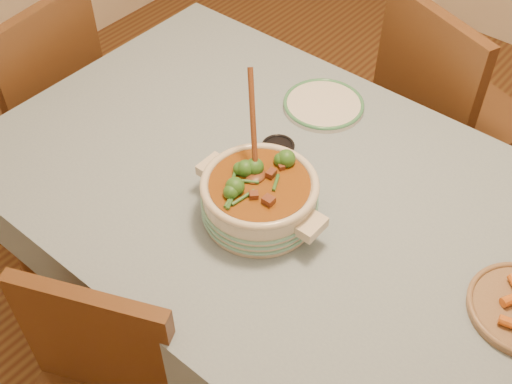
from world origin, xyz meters
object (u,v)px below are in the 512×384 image
at_px(dining_table, 285,212).
at_px(white_plate, 324,105).
at_px(stew_casserole, 260,195).
at_px(condiment_bowl, 278,150).
at_px(chair_far, 442,109).
at_px(chair_left, 40,100).

distance_m(dining_table, white_plate, 0.38).
bearing_deg(stew_casserole, dining_table, 91.44).
relative_size(condiment_bowl, chair_far, 0.12).
bearing_deg(condiment_bowl, dining_table, -40.74).
bearing_deg(chair_far, dining_table, 106.32).
bearing_deg(chair_far, chair_left, 57.35).
bearing_deg(stew_casserole, chair_far, 86.41).
height_order(condiment_bowl, chair_far, chair_far).
xyz_separation_m(condiment_bowl, chair_far, (0.16, 0.74, -0.24)).
height_order(white_plate, condiment_bowl, condiment_bowl).
distance_m(stew_casserole, chair_left, 1.14).
relative_size(stew_casserole, chair_far, 0.38).
distance_m(stew_casserole, chair_far, 0.99).
bearing_deg(chair_left, chair_far, 118.90).
xyz_separation_m(stew_casserole, condiment_bowl, (-0.10, 0.20, -0.05)).
bearing_deg(dining_table, condiment_bowl, 139.26).
height_order(stew_casserole, chair_far, stew_casserole).
distance_m(stew_casserole, condiment_bowl, 0.22).
relative_size(condiment_bowl, chair_left, 0.12).
relative_size(dining_table, condiment_bowl, 14.82).
bearing_deg(dining_table, chair_far, 85.70).
height_order(stew_casserole, condiment_bowl, stew_casserole).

